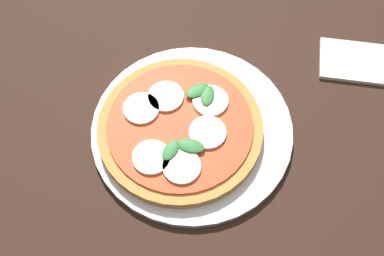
# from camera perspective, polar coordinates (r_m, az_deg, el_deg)

# --- Properties ---
(ground_plane) EXTENTS (6.00, 6.00, 0.00)m
(ground_plane) POSITION_cam_1_polar(r_m,az_deg,el_deg) (1.44, 2.04, -13.13)
(ground_plane) COLOR #2D2B28
(dining_table) EXTENTS (1.31, 0.95, 0.71)m
(dining_table) POSITION_cam_1_polar(r_m,az_deg,el_deg) (0.87, 3.30, -2.25)
(dining_table) COLOR black
(dining_table) RESTS_ON ground_plane
(serving_tray) EXTENTS (0.34, 0.34, 0.01)m
(serving_tray) POSITION_cam_1_polar(r_m,az_deg,el_deg) (0.77, 0.00, -0.14)
(serving_tray) COLOR silver
(serving_tray) RESTS_ON dining_table
(pizza) EXTENTS (0.27, 0.27, 0.03)m
(pizza) POSITION_cam_1_polar(r_m,az_deg,el_deg) (0.75, -1.50, 0.07)
(pizza) COLOR #C6843F
(pizza) RESTS_ON serving_tray
(napkin) EXTENTS (0.15, 0.12, 0.01)m
(napkin) POSITION_cam_1_polar(r_m,az_deg,el_deg) (0.90, 19.65, 7.76)
(napkin) COLOR white
(napkin) RESTS_ON dining_table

